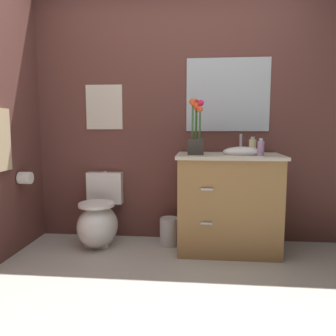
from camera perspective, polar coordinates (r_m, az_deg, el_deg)
The scene contains 11 objects.
ground_plane at distance 2.23m, azimuth -1.29°, elevation -23.85°, with size 9.52×9.52×0.00m, color #B2ADA3.
wall_back at distance 3.37m, azimuth 5.08°, elevation 8.85°, with size 4.44×0.05×2.50m, color brown.
toilet at distance 3.34m, azimuth -11.70°, elevation -8.72°, with size 0.38×0.59×0.69m.
vanity_cabinet at distance 3.13m, azimuth 10.26°, elevation -5.67°, with size 0.94×0.56×1.08m.
flower_vase at distance 2.97m, azimuth 4.79°, elevation 5.91°, with size 0.14×0.14×0.49m.
soap_bottle at distance 3.20m, azimuth 14.23°, elevation 3.67°, with size 0.07×0.07×0.15m.
lotion_bottle at distance 2.96m, azimuth 15.57°, elevation 3.31°, with size 0.06×0.06×0.15m.
trash_bin at distance 3.29m, azimuth 0.20°, elevation -10.77°, with size 0.18×0.18×0.27m.
wall_poster at distance 3.48m, azimuth -10.84°, elevation 10.16°, with size 0.37×0.01×0.44m, color beige.
wall_mirror at distance 3.36m, azimuth 10.18°, elevation 12.19°, with size 0.80×0.01×0.70m, color #B2BCC6.
toilet_paper_roll at distance 3.31m, azimuth -23.19°, elevation -1.57°, with size 0.11×0.11×0.11m, color white.
Camera 1 is at (0.23, -1.90, 1.15)m, focal length 35.70 mm.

